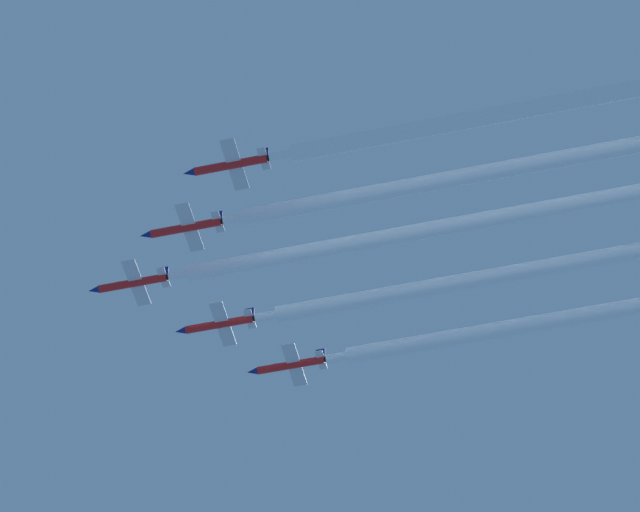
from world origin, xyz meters
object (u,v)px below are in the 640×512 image
Objects in this scene: jet_lead at (131,283)px; jet_right_wingman at (217,324)px; jet_left_wingman at (184,228)px; jet_outer_left at (229,165)px; jet_outer_right at (289,365)px.

jet_lead is 12.31m from jet_right_wingman.
jet_left_wingman is 11.65m from jet_outer_left.
jet_left_wingman is 1.00× the size of jet_right_wingman.
jet_outer_left is (-8.49, -7.93, -0.83)m from jet_left_wingman.
jet_right_wingman is 25.78m from jet_outer_left.
jet_lead is 1.00× the size of jet_right_wingman.
jet_right_wingman is at bearing -47.70° from jet_lead.
jet_lead reaches higher than jet_outer_right.
jet_right_wingman reaches higher than jet_left_wingman.
jet_lead is 23.64m from jet_outer_left.
jet_left_wingman is at bearing 43.05° from jet_outer_left.
jet_outer_left is at bearing -136.95° from jet_left_wingman.
jet_left_wingman reaches higher than jet_outer_left.
jet_right_wingman is at bearing 18.11° from jet_outer_left.
jet_left_wingman is at bearing -179.73° from jet_right_wingman.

